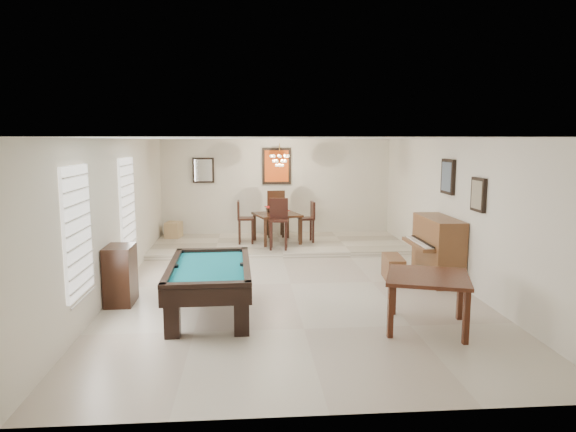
{
  "coord_description": "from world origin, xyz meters",
  "views": [
    {
      "loc": [
        -0.74,
        -8.97,
        2.57
      ],
      "look_at": [
        0.0,
        0.6,
        1.15
      ],
      "focal_mm": 32.0,
      "sensor_mm": 36.0,
      "label": 1
    }
  ],
  "objects": [
    {
      "name": "ground_plane",
      "position": [
        0.0,
        0.0,
        -0.01
      ],
      "size": [
        6.0,
        9.0,
        0.02
      ],
      "primitive_type": "cube",
      "color": "beige"
    },
    {
      "name": "wall_back",
      "position": [
        0.0,
        4.5,
        1.3
      ],
      "size": [
        6.0,
        0.04,
        2.6
      ],
      "primitive_type": "cube",
      "color": "silver",
      "rests_on": "ground_plane"
    },
    {
      "name": "wall_front",
      "position": [
        0.0,
        -4.5,
        1.3
      ],
      "size": [
        6.0,
        0.04,
        2.6
      ],
      "primitive_type": "cube",
      "color": "silver",
      "rests_on": "ground_plane"
    },
    {
      "name": "wall_left",
      "position": [
        -3.0,
        0.0,
        1.3
      ],
      "size": [
        0.04,
        9.0,
        2.6
      ],
      "primitive_type": "cube",
      "color": "silver",
      "rests_on": "ground_plane"
    },
    {
      "name": "wall_right",
      "position": [
        3.0,
        0.0,
        1.3
      ],
      "size": [
        0.04,
        9.0,
        2.6
      ],
      "primitive_type": "cube",
      "color": "silver",
      "rests_on": "ground_plane"
    },
    {
      "name": "ceiling",
      "position": [
        0.0,
        0.0,
        2.6
      ],
      "size": [
        6.0,
        9.0,
        0.04
      ],
      "primitive_type": "cube",
      "color": "white",
      "rests_on": "wall_back"
    },
    {
      "name": "dining_step",
      "position": [
        0.0,
        3.25,
        0.06
      ],
      "size": [
        6.0,
        2.5,
        0.12
      ],
      "primitive_type": "cube",
      "color": "beige",
      "rests_on": "ground_plane"
    },
    {
      "name": "window_left_front",
      "position": [
        -2.97,
        -2.2,
        1.4
      ],
      "size": [
        0.06,
        1.0,
        1.7
      ],
      "primitive_type": "cube",
      "color": "white",
      "rests_on": "wall_left"
    },
    {
      "name": "window_left_rear",
      "position": [
        -2.97,
        0.6,
        1.4
      ],
      "size": [
        0.06,
        1.0,
        1.7
      ],
      "primitive_type": "cube",
      "color": "white",
      "rests_on": "wall_left"
    },
    {
      "name": "pool_table",
      "position": [
        -1.33,
        -1.53,
        0.36
      ],
      "size": [
        1.24,
        2.21,
        0.73
      ],
      "primitive_type": null,
      "rotation": [
        0.0,
        0.0,
        0.03
      ],
      "color": "black",
      "rests_on": "ground_plane"
    },
    {
      "name": "square_table",
      "position": [
        1.69,
        -2.35,
        0.37
      ],
      "size": [
        1.37,
        1.37,
        0.75
      ],
      "primitive_type": null,
      "rotation": [
        0.0,
        0.0,
        -0.32
      ],
      "color": "#35170D",
      "rests_on": "ground_plane"
    },
    {
      "name": "upright_piano",
      "position": [
        2.58,
        0.03,
        0.59
      ],
      "size": [
        0.79,
        1.41,
        1.18
      ],
      "primitive_type": null,
      "color": "brown",
      "rests_on": "ground_plane"
    },
    {
      "name": "piano_bench",
      "position": [
        1.92,
        0.11,
        0.22
      ],
      "size": [
        0.38,
        0.82,
        0.44
      ],
      "primitive_type": "cube",
      "rotation": [
        0.0,
        0.0,
        -0.09
      ],
      "color": "brown",
      "rests_on": "ground_plane"
    },
    {
      "name": "apothecary_chest",
      "position": [
        -2.77,
        -0.92,
        0.47
      ],
      "size": [
        0.41,
        0.62,
        0.93
      ],
      "primitive_type": "cube",
      "color": "black",
      "rests_on": "ground_plane"
    },
    {
      "name": "dining_table",
      "position": [
        -0.06,
        3.22,
        0.53
      ],
      "size": [
        1.23,
        1.23,
        0.82
      ],
      "primitive_type": null,
      "rotation": [
        0.0,
        0.0,
        0.28
      ],
      "color": "black",
      "rests_on": "dining_step"
    },
    {
      "name": "flower_vase",
      "position": [
        -0.06,
        3.22,
        1.05
      ],
      "size": [
        0.13,
        0.13,
        0.21
      ],
      "primitive_type": null,
      "rotation": [
        0.0,
        0.0,
        0.05
      ],
      "color": "#A8200E",
      "rests_on": "dining_table"
    },
    {
      "name": "dining_chair_south",
      "position": [
        -0.07,
        2.45,
        0.69
      ],
      "size": [
        0.46,
        0.46,
        1.14
      ],
      "primitive_type": null,
      "rotation": [
        0.0,
        0.0,
        -0.1
      ],
      "color": "black",
      "rests_on": "dining_step"
    },
    {
      "name": "dining_chair_north",
      "position": [
        -0.07,
        3.99,
        0.72
      ],
      "size": [
        0.47,
        0.47,
        1.2
      ],
      "primitive_type": null,
      "rotation": [
        0.0,
        0.0,
        3.2
      ],
      "color": "black",
      "rests_on": "dining_step"
    },
    {
      "name": "dining_chair_west",
      "position": [
        -0.81,
        3.18,
        0.63
      ],
      "size": [
        0.38,
        0.38,
        1.03
      ],
      "primitive_type": null,
      "rotation": [
        0.0,
        0.0,
        1.56
      ],
      "color": "black",
      "rests_on": "dining_step"
    },
    {
      "name": "dining_chair_east",
      "position": [
        0.64,
        3.22,
        0.61
      ],
      "size": [
        0.39,
        0.39,
        0.99
      ],
      "primitive_type": null,
      "rotation": [
        0.0,
        0.0,
        -1.49
      ],
      "color": "black",
      "rests_on": "dining_step"
    },
    {
      "name": "corner_bench",
      "position": [
        -2.65,
        4.06,
        0.32
      ],
      "size": [
        0.43,
        0.5,
        0.4
      ],
      "primitive_type": "cube",
      "rotation": [
        0.0,
        0.0,
        -0.19
      ],
      "color": "tan",
      "rests_on": "dining_step"
    },
    {
      "name": "chandelier",
      "position": [
        0.0,
        3.2,
        2.2
      ],
      "size": [
        0.44,
        0.44,
        0.6
      ],
      "primitive_type": null,
      "color": "#FFE5B2",
      "rests_on": "ceiling"
    },
    {
      "name": "back_painting",
      "position": [
        0.0,
        4.46,
        1.9
      ],
      "size": [
        0.75,
        0.06,
        0.95
      ],
      "primitive_type": "cube",
      "color": "#D84C14",
      "rests_on": "wall_back"
    },
    {
      "name": "back_mirror",
      "position": [
        -1.9,
        4.46,
        1.8
      ],
      "size": [
        0.55,
        0.06,
        0.65
      ],
      "primitive_type": "cube",
      "color": "white",
      "rests_on": "wall_back"
    },
    {
      "name": "right_picture_upper",
      "position": [
        2.96,
        0.3,
        1.9
      ],
      "size": [
        0.06,
        0.55,
        0.65
      ],
      "primitive_type": "cube",
      "color": "slate",
      "rests_on": "wall_right"
    },
    {
      "name": "right_picture_lower",
      "position": [
        2.96,
        -1.0,
        1.7
      ],
      "size": [
        0.06,
        0.45,
        0.55
      ],
      "primitive_type": "cube",
      "color": "gray",
      "rests_on": "wall_right"
    }
  ]
}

